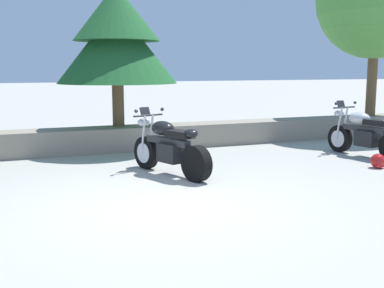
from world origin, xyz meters
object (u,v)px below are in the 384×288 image
(motorcycle_silver_far_right, at_px, (365,135))
(pine_tree_mid_right, at_px, (117,36))
(motorcycle_black_centre, at_px, (169,148))
(rider_helmet, at_px, (378,161))
(leafy_tree_far_right, at_px, (384,1))

(motorcycle_silver_far_right, bearing_deg, pine_tree_mid_right, 147.81)
(motorcycle_black_centre, relative_size, rider_helmet, 7.13)
(motorcycle_black_centre, height_order, pine_tree_mid_right, pine_tree_mid_right)
(motorcycle_black_centre, distance_m, motorcycle_silver_far_right, 4.53)
(leafy_tree_far_right, bearing_deg, motorcycle_silver_far_right, -136.18)
(leafy_tree_far_right, bearing_deg, motorcycle_black_centre, -159.25)
(motorcycle_black_centre, distance_m, leafy_tree_far_right, 8.46)
(motorcycle_black_centre, xyz_separation_m, pine_tree_mid_right, (-0.19, 3.07, 2.14))
(motorcycle_silver_far_right, distance_m, pine_tree_mid_right, 5.97)
(rider_helmet, height_order, leafy_tree_far_right, leafy_tree_far_right)
(motorcycle_black_centre, relative_size, pine_tree_mid_right, 0.62)
(rider_helmet, height_order, pine_tree_mid_right, pine_tree_mid_right)
(motorcycle_black_centre, height_order, motorcycle_silver_far_right, same)
(motorcycle_silver_far_right, relative_size, leafy_tree_far_right, 0.42)
(motorcycle_black_centre, distance_m, rider_helmet, 4.06)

